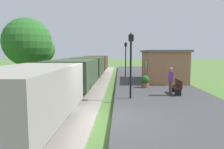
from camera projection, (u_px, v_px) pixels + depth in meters
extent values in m
plane|color=#517A38|center=(107.00, 123.00, 8.44)|extent=(160.00, 160.00, 0.00)
cube|color=#424244|center=(187.00, 121.00, 8.30)|extent=(6.00, 60.00, 0.25)
cube|color=#9E9389|center=(49.00, 121.00, 8.52)|extent=(3.80, 60.00, 0.12)
cube|color=slate|center=(66.00, 118.00, 8.48)|extent=(0.07, 60.00, 0.14)
cube|color=slate|center=(31.00, 117.00, 8.53)|extent=(0.07, 60.00, 0.14)
cube|color=gray|center=(28.00, 93.00, 6.57)|extent=(2.50, 5.60, 1.60)
cube|color=black|center=(29.00, 113.00, 6.64)|extent=(2.10, 5.15, 0.50)
cylinder|color=black|center=(48.00, 106.00, 8.45)|extent=(1.56, 0.84, 0.84)
cylinder|color=black|center=(57.00, 94.00, 9.57)|extent=(0.20, 0.30, 0.20)
cube|color=#384C33|center=(74.00, 72.00, 13.13)|extent=(2.50, 5.60, 1.60)
cube|color=black|center=(74.00, 83.00, 13.20)|extent=(2.10, 5.15, 0.50)
cylinder|color=black|center=(80.00, 82.00, 15.01)|extent=(1.56, 0.84, 0.84)
cylinder|color=black|center=(67.00, 92.00, 11.45)|extent=(1.56, 0.84, 0.84)
cylinder|color=black|center=(82.00, 77.00, 16.13)|extent=(0.20, 0.30, 0.20)
cylinder|color=black|center=(61.00, 91.00, 10.27)|extent=(0.20, 0.30, 0.20)
cube|color=#384C33|center=(89.00, 66.00, 19.69)|extent=(2.50, 5.60, 1.60)
cube|color=black|center=(89.00, 72.00, 19.76)|extent=(2.10, 5.15, 0.50)
cylinder|color=black|center=(92.00, 73.00, 21.56)|extent=(1.56, 0.84, 0.84)
cylinder|color=black|center=(86.00, 77.00, 18.00)|extent=(1.56, 0.84, 0.84)
cylinder|color=black|center=(93.00, 70.00, 22.69)|extent=(0.20, 0.30, 0.20)
cylinder|color=black|center=(84.00, 76.00, 16.83)|extent=(0.20, 0.30, 0.20)
cube|color=brown|center=(97.00, 62.00, 26.24)|extent=(2.50, 5.60, 1.60)
cube|color=black|center=(97.00, 67.00, 26.31)|extent=(2.10, 5.15, 0.50)
cylinder|color=black|center=(98.00, 68.00, 28.12)|extent=(1.56, 0.84, 0.84)
cylinder|color=black|center=(95.00, 71.00, 24.56)|extent=(1.56, 0.84, 0.84)
cylinder|color=black|center=(99.00, 66.00, 29.24)|extent=(0.20, 0.30, 0.20)
cylinder|color=black|center=(94.00, 69.00, 23.38)|extent=(0.20, 0.30, 0.20)
cube|color=#9E6B4C|center=(163.00, 67.00, 18.90)|extent=(3.20, 5.50, 2.60)
cube|color=#66605B|center=(163.00, 51.00, 18.75)|extent=(3.50, 5.80, 0.18)
cube|color=black|center=(146.00, 66.00, 17.85)|extent=(0.03, 0.90, 0.80)
cube|color=#422819|center=(175.00, 87.00, 12.94)|extent=(0.42, 1.50, 0.04)
cube|color=#422819|center=(179.00, 83.00, 12.90)|extent=(0.04, 1.50, 0.45)
cube|color=black|center=(178.00, 93.00, 12.37)|extent=(0.38, 0.06, 0.42)
cube|color=black|center=(173.00, 89.00, 13.56)|extent=(0.38, 0.06, 0.42)
cube|color=#422819|center=(149.00, 71.00, 24.38)|extent=(0.42, 1.50, 0.04)
cube|color=#422819|center=(151.00, 69.00, 24.34)|extent=(0.04, 1.50, 0.45)
cube|color=black|center=(150.00, 73.00, 23.80)|extent=(0.38, 0.06, 0.42)
cube|color=black|center=(149.00, 72.00, 25.00)|extent=(0.38, 0.06, 0.42)
cylinder|color=#38332D|center=(170.00, 89.00, 12.43)|extent=(0.15, 0.15, 0.86)
cylinder|color=#38332D|center=(170.00, 88.00, 12.59)|extent=(0.15, 0.15, 0.86)
cube|color=#662D8C|center=(171.00, 76.00, 12.43)|extent=(0.29, 0.41, 0.60)
sphere|color=#936B51|center=(171.00, 69.00, 12.39)|extent=(0.22, 0.22, 0.22)
cylinder|color=brown|center=(145.00, 85.00, 15.35)|extent=(0.56, 0.56, 0.34)
sphere|color=#235B23|center=(145.00, 80.00, 15.31)|extent=(0.64, 0.64, 0.64)
cylinder|color=black|center=(131.00, 70.00, 11.63)|extent=(0.11, 0.11, 3.20)
cube|color=black|center=(131.00, 38.00, 11.44)|extent=(0.28, 0.28, 0.36)
sphere|color=#F2E5BF|center=(131.00, 38.00, 11.44)|extent=(0.20, 0.20, 0.20)
cone|color=black|center=(131.00, 34.00, 11.41)|extent=(0.20, 0.20, 0.16)
cylinder|color=black|center=(126.00, 62.00, 21.92)|extent=(0.11, 0.11, 3.20)
cube|color=black|center=(126.00, 45.00, 21.73)|extent=(0.28, 0.28, 0.36)
sphere|color=#F2E5BF|center=(126.00, 45.00, 21.73)|extent=(0.20, 0.20, 0.20)
cone|color=black|center=(126.00, 42.00, 21.71)|extent=(0.20, 0.20, 0.16)
cylinder|color=#4C3823|center=(29.00, 74.00, 16.88)|extent=(0.28, 0.28, 2.21)
sphere|color=#2D6B28|center=(27.00, 42.00, 16.60)|extent=(3.84, 3.84, 3.84)
cylinder|color=#4C3823|center=(43.00, 68.00, 23.95)|extent=(0.28, 0.28, 2.02)
sphere|color=#2D6B28|center=(42.00, 50.00, 23.72)|extent=(2.94, 2.94, 2.94)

